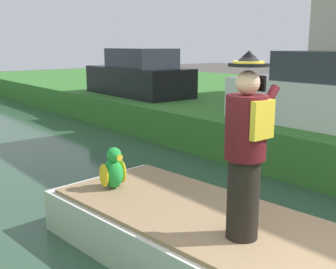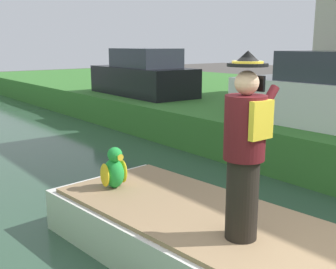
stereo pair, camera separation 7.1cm
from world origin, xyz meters
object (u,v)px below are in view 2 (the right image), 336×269
at_px(parked_car_dark, 143,75).
at_px(person_pirate, 245,149).
at_px(parrot_plush, 114,170).
at_px(parked_car_white, 332,95).
at_px(boat, 204,238).

bearing_deg(parked_car_dark, person_pirate, -119.31).
bearing_deg(parrot_plush, parked_car_white, -1.82).
height_order(boat, parked_car_white, parked_car_white).
bearing_deg(person_pirate, parrot_plush, 85.64).
bearing_deg(parked_car_white, boat, -165.22).
relative_size(parked_car_white, parked_car_dark, 1.00).
distance_m(boat, parked_car_dark, 9.30).
xyz_separation_m(parrot_plush, parked_car_white, (5.06, -0.16, 0.65)).
relative_size(parrot_plush, parked_car_white, 0.14).
relative_size(boat, parked_car_dark, 1.07).
height_order(person_pirate, parrot_plush, person_pirate).
bearing_deg(parrot_plush, boat, -75.98).
relative_size(person_pirate, parked_car_dark, 0.46).
distance_m(boat, parked_car_white, 5.01).
distance_m(person_pirate, parrot_plush, 2.19).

